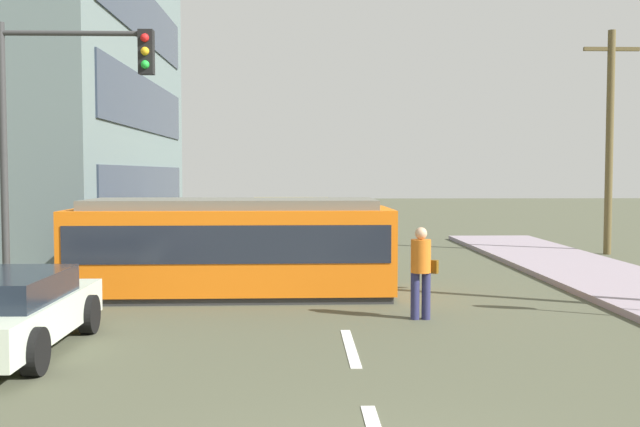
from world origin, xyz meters
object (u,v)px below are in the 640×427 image
(pedestrian_crossing, at_px, (421,267))
(parked_sedan_furthest, at_px, (161,232))
(streetcar_tram, at_px, (233,246))
(parked_sedan_mid, at_px, (1,311))
(traffic_light_mast, at_px, (61,111))
(parked_sedan_far, at_px, (124,248))
(city_bus, at_px, (288,226))
(utility_pole_mid, at_px, (610,138))

(pedestrian_crossing, height_order, parked_sedan_furthest, pedestrian_crossing)
(streetcar_tram, height_order, parked_sedan_mid, streetcar_tram)
(pedestrian_crossing, distance_m, traffic_light_mast, 7.41)
(parked_sedan_mid, xyz_separation_m, traffic_light_mast, (-0.16, 3.43, 3.21))
(traffic_light_mast, bearing_deg, parked_sedan_far, 91.64)
(city_bus, bearing_deg, streetcar_tram, -100.02)
(parked_sedan_far, distance_m, traffic_light_mast, 6.37)
(parked_sedan_mid, bearing_deg, pedestrian_crossing, 19.34)
(parked_sedan_far, distance_m, utility_pole_mid, 15.50)
(parked_sedan_mid, distance_m, parked_sedan_furthest, 14.46)
(streetcar_tram, bearing_deg, city_bus, 79.98)
(pedestrian_crossing, xyz_separation_m, traffic_light_mast, (-6.74, 1.12, 2.89))
(utility_pole_mid, bearing_deg, traffic_light_mast, -147.65)
(city_bus, xyz_separation_m, pedestrian_crossing, (2.53, -8.93, -0.10))
(city_bus, distance_m, parked_sedan_mid, 11.95)
(city_bus, distance_m, pedestrian_crossing, 9.28)
(parked_sedan_far, relative_size, parked_sedan_furthest, 1.00)
(traffic_light_mast, distance_m, utility_pole_mid, 17.23)
(traffic_light_mast, bearing_deg, parked_sedan_furthest, 91.06)
(parked_sedan_mid, relative_size, traffic_light_mast, 0.76)
(streetcar_tram, distance_m, city_bus, 6.36)
(streetcar_tram, bearing_deg, parked_sedan_mid, -120.60)
(city_bus, bearing_deg, parked_sedan_far, -152.26)
(streetcar_tram, xyz_separation_m, parked_sedan_furthest, (-3.31, 9.48, -0.46))
(city_bus, bearing_deg, parked_sedan_mid, -109.81)
(city_bus, height_order, pedestrian_crossing, city_bus)
(streetcar_tram, bearing_deg, pedestrian_crossing, -36.30)
(streetcar_tram, bearing_deg, traffic_light_mast, -153.57)
(streetcar_tram, relative_size, pedestrian_crossing, 4.08)
(streetcar_tram, relative_size, parked_sedan_far, 1.66)
(pedestrian_crossing, height_order, utility_pole_mid, utility_pole_mid)
(city_bus, bearing_deg, pedestrian_crossing, -74.20)
(streetcar_tram, height_order, traffic_light_mast, traffic_light_mast)
(city_bus, xyz_separation_m, parked_sedan_mid, (-4.05, -11.23, -0.42))
(parked_sedan_furthest, bearing_deg, pedestrian_crossing, -60.27)
(pedestrian_crossing, bearing_deg, city_bus, 105.80)
(traffic_light_mast, bearing_deg, parked_sedan_mid, -87.30)
(utility_pole_mid, bearing_deg, parked_sedan_mid, -138.68)
(streetcar_tram, xyz_separation_m, utility_pole_mid, (11.45, 7.68, 2.70))
(parked_sedan_mid, xyz_separation_m, parked_sedan_furthest, (-0.37, 14.46, -0.00))
(streetcar_tram, relative_size, utility_pole_mid, 0.95)
(pedestrian_crossing, relative_size, parked_sedan_furthest, 0.41)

